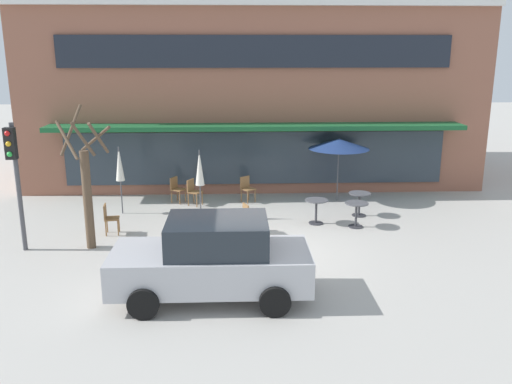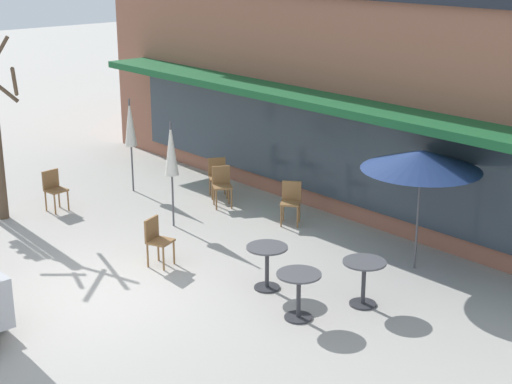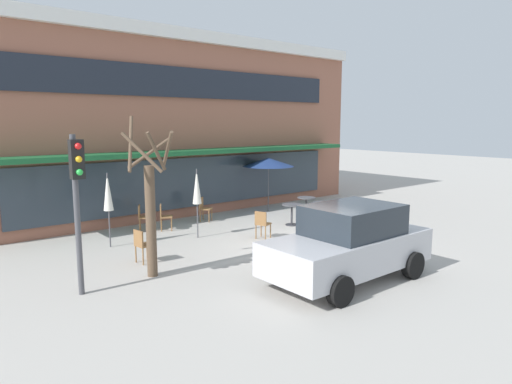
% 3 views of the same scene
% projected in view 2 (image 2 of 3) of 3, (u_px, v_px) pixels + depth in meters
% --- Properties ---
extents(ground_plane, '(80.00, 80.00, 0.00)m').
position_uv_depth(ground_plane, '(93.00, 296.00, 13.01)').
color(ground_plane, '#ADA8A0').
extents(building_facade, '(17.08, 9.10, 7.08)m').
position_uv_depth(building_facade, '(459.00, 35.00, 18.23)').
color(building_facade, '#935B47').
rests_on(building_facade, ground).
extents(cafe_table_near_wall, '(0.70, 0.70, 0.76)m').
position_uv_depth(cafe_table_near_wall, '(267.00, 260.00, 13.14)').
color(cafe_table_near_wall, '#333338').
rests_on(cafe_table_near_wall, ground).
extents(cafe_table_streetside, '(0.70, 0.70, 0.76)m').
position_uv_depth(cafe_table_streetside, '(299.00, 288.00, 12.08)').
color(cafe_table_streetside, '#333338').
rests_on(cafe_table_streetside, ground).
extents(cafe_table_by_tree, '(0.70, 0.70, 0.76)m').
position_uv_depth(cafe_table_by_tree, '(364.00, 275.00, 12.54)').
color(cafe_table_by_tree, '#333338').
rests_on(cafe_table_by_tree, ground).
extents(patio_umbrella_green_folded, '(2.10, 2.10, 2.20)m').
position_uv_depth(patio_umbrella_green_folded, '(422.00, 160.00, 13.50)').
color(patio_umbrella_green_folded, '#4C4C51').
rests_on(patio_umbrella_green_folded, ground).
extents(patio_umbrella_cream_folded, '(0.28, 0.28, 2.20)m').
position_uv_depth(patio_umbrella_cream_folded, '(171.00, 150.00, 15.72)').
color(patio_umbrella_cream_folded, '#4C4C51').
rests_on(patio_umbrella_cream_folded, ground).
extents(patio_umbrella_corner_open, '(0.28, 0.28, 2.20)m').
position_uv_depth(patio_umbrella_corner_open, '(130.00, 123.00, 18.01)').
color(patio_umbrella_corner_open, '#4C4C51').
rests_on(patio_umbrella_corner_open, ground).
extents(cafe_chair_0, '(0.56, 0.56, 0.89)m').
position_uv_depth(cafe_chair_0, '(291.00, 199.00, 16.21)').
color(cafe_chair_0, olive).
rests_on(cafe_chair_0, ground).
extents(cafe_chair_1, '(0.54, 0.54, 0.89)m').
position_uv_depth(cafe_chair_1, '(222.00, 183.00, 17.30)').
color(cafe_chair_1, olive).
rests_on(cafe_chair_1, ground).
extents(cafe_chair_2, '(0.44, 0.44, 0.89)m').
position_uv_depth(cafe_chair_2, '(54.00, 187.00, 17.02)').
color(cafe_chair_2, olive).
rests_on(cafe_chair_2, ground).
extents(cafe_chair_3, '(0.55, 0.55, 0.89)m').
position_uv_depth(cafe_chair_3, '(218.00, 174.00, 17.96)').
color(cafe_chair_3, olive).
rests_on(cafe_chair_3, ground).
extents(cafe_chair_4, '(0.52, 0.52, 0.89)m').
position_uv_depth(cafe_chair_4, '(157.00, 238.00, 14.10)').
color(cafe_chair_4, olive).
rests_on(cafe_chair_4, ground).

